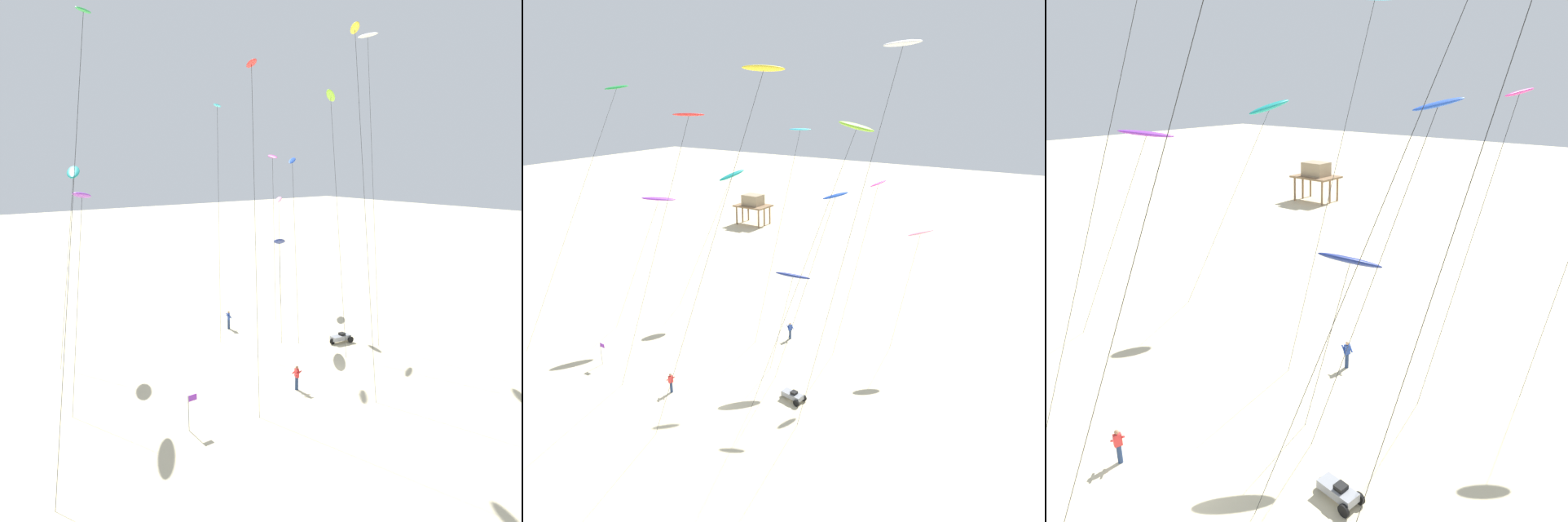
% 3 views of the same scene
% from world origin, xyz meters
% --- Properties ---
extents(ground_plane, '(260.00, 260.00, 0.00)m').
position_xyz_m(ground_plane, '(0.00, 0.00, 0.00)').
color(ground_plane, beige).
extents(kite_blue, '(3.78, 5.21, 15.16)m').
position_xyz_m(kite_blue, '(5.85, 9.69, 14.46)').
color(kite_blue, blue).
rests_on(kite_blue, ground).
extents(kite_navy, '(2.78, 3.01, 8.76)m').
position_xyz_m(kite_navy, '(3.14, 8.07, 8.14)').
color(kite_navy, navy).
rests_on(kite_navy, ground).
extents(kite_purple, '(4.09, 6.04, 12.97)m').
position_xyz_m(kite_purple, '(-12.58, 8.89, 12.54)').
color(kite_purple, purple).
rests_on(kite_purple, ground).
extents(kite_teal, '(4.59, 7.22, 14.57)m').
position_xyz_m(kite_teal, '(-10.43, 17.53, 13.83)').
color(kite_teal, teal).
rests_on(kite_teal, ground).
extents(kite_magenta, '(2.61, 4.29, 15.46)m').
position_xyz_m(kite_magenta, '(7.40, 14.40, 14.75)').
color(kite_magenta, '#D8339E').
rests_on(kite_magenta, ground).
extents(kite_cyan, '(3.32, 4.65, 19.43)m').
position_xyz_m(kite_cyan, '(0.47, 13.18, 18.63)').
color(kite_cyan, '#33BFE0').
rests_on(kite_cyan, ground).
extents(kite_flyer_nearest, '(0.63, 0.65, 1.67)m').
position_xyz_m(kite_flyer_nearest, '(-2.57, -0.73, 0.89)').
color(kite_flyer_nearest, navy).
rests_on(kite_flyer_nearest, ground).
extents(kite_flyer_middle, '(0.70, 0.71, 1.67)m').
position_xyz_m(kite_flyer_middle, '(0.50, 11.92, 0.89)').
color(kite_flyer_middle, navy).
rests_on(kite_flyer_middle, ground).
extents(stilt_house, '(5.85, 4.26, 5.25)m').
position_xyz_m(stilt_house, '(-27.85, 44.94, 3.88)').
color(stilt_house, '#846647').
rests_on(stilt_house, ground).
extents(beach_buggy, '(2.10, 1.09, 0.82)m').
position_xyz_m(beach_buggy, '(6.03, 3.51, 0.43)').
color(beach_buggy, gray).
rests_on(beach_buggy, ground).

